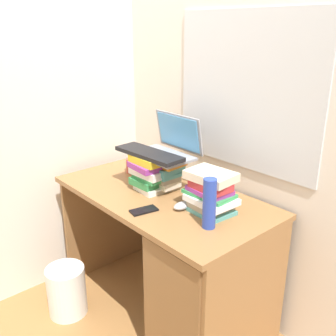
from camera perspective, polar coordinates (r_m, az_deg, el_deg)
ground_plane at (r=2.54m, az=-0.75°, el=-19.58°), size 6.00×6.00×0.00m
wall_back at (r=2.24m, az=6.61°, el=11.65°), size 6.00×0.06×2.60m
wall_left at (r=2.58m, az=-11.78°, el=12.47°), size 0.05×6.00×2.60m
desk at (r=2.10m, az=4.41°, el=-15.23°), size 1.25×0.66×0.76m
book_stack_tall at (r=2.18m, az=-0.89°, el=-0.57°), size 0.24×0.20×0.19m
book_stack_keyboard_riser at (r=2.15m, az=-2.77°, el=-0.54°), size 0.22×0.18×0.20m
book_stack_side at (r=1.91m, az=6.25°, el=-3.60°), size 0.26×0.19×0.21m
laptop at (r=2.17m, az=0.11°, el=3.29°), size 0.35×0.26×0.22m
keyboard at (r=2.11m, az=-2.81°, el=2.12°), size 0.43×0.16×0.02m
computer_mouse at (r=1.96m, az=2.13°, el=-5.53°), size 0.06×0.10×0.04m
mug at (r=2.45m, az=-5.17°, el=0.37°), size 0.12×0.08×0.09m
water_bottle at (r=1.76m, az=6.09°, el=-5.20°), size 0.06×0.06×0.24m
cell_phone at (r=1.95m, az=-3.56°, el=-6.23°), size 0.09×0.15×0.01m
wastebasket at (r=2.49m, az=-14.64°, el=-17.01°), size 0.23×0.23×0.30m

